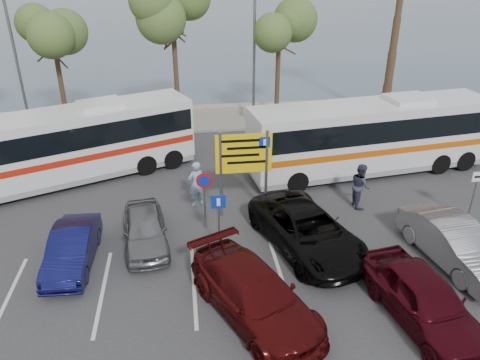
{
  "coord_description": "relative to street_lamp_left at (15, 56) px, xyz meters",
  "views": [
    {
      "loc": [
        -1.24,
        -13.2,
        9.84
      ],
      "look_at": [
        0.83,
        3.0,
        1.67
      ],
      "focal_mm": 35.0,
      "sensor_mm": 36.0,
      "label": 1
    }
  ],
  "objects": [
    {
      "name": "ground",
      "position": [
        10.0,
        -13.52,
        -4.6
      ],
      "size": [
        120.0,
        120.0,
        0.0
      ],
      "primitive_type": "plane",
      "color": "#313133",
      "rests_on": "ground"
    },
    {
      "name": "kerb_strip",
      "position": [
        10.0,
        0.48,
        -4.52
      ],
      "size": [
        44.0,
        2.4,
        0.15
      ],
      "primitive_type": "cube",
      "color": "gray",
      "rests_on": "ground"
    },
    {
      "name": "seawall",
      "position": [
        10.0,
        2.48,
        -4.3
      ],
      "size": [
        48.0,
        0.8,
        0.6
      ],
      "primitive_type": "cube",
      "color": "gray",
      "rests_on": "ground"
    },
    {
      "name": "sea",
      "position": [
        10.0,
        46.48,
        -4.59
      ],
      "size": [
        140.0,
        140.0,
        0.0
      ],
      "primitive_type": "plane",
      "color": "#425869",
      "rests_on": "ground"
    },
    {
      "name": "tree_left",
      "position": [
        2.0,
        0.48,
        1.41
      ],
      "size": [
        3.2,
        3.2,
        7.2
      ],
      "color": "#382619",
      "rests_on": "kerb_strip"
    },
    {
      "name": "tree_mid",
      "position": [
        8.5,
        0.48,
        2.06
      ],
      "size": [
        3.2,
        3.2,
        8.0
      ],
      "color": "#382619",
      "rests_on": "kerb_strip"
    },
    {
      "name": "tree_right",
      "position": [
        14.5,
        0.48,
        1.57
      ],
      "size": [
        3.2,
        3.2,
        7.4
      ],
      "color": "#382619",
      "rests_on": "kerb_strip"
    },
    {
      "name": "street_lamp_left",
      "position": [
        0.0,
        0.0,
        0.0
      ],
      "size": [
        0.45,
        1.15,
        8.01
      ],
      "color": "slate",
      "rests_on": "kerb_strip"
    },
    {
      "name": "street_lamp_right",
      "position": [
        13.0,
        0.0,
        0.0
      ],
      "size": [
        0.45,
        1.15,
        8.01
      ],
      "color": "slate",
      "rests_on": "kerb_strip"
    },
    {
      "name": "direction_sign",
      "position": [
        11.0,
        -10.32,
        -2.17
      ],
      "size": [
        2.2,
        0.12,
        3.6
      ],
      "color": "slate",
      "rests_on": "ground"
    },
    {
      "name": "sign_no_stop",
      "position": [
        9.4,
        -11.13,
        -3.02
      ],
      "size": [
        0.6,
        0.08,
        2.35
      ],
      "color": "slate",
      "rests_on": "ground"
    },
    {
      "name": "sign_parking",
      "position": [
        9.8,
        -12.73,
        -3.13
      ],
      "size": [
        0.5,
        0.07,
        2.25
      ],
      "color": "slate",
      "rests_on": "ground"
    },
    {
      "name": "sign_taxi",
      "position": [
        19.8,
        -12.03,
        -3.18
      ],
      "size": [
        0.5,
        0.07,
        2.2
      ],
      "color": "slate",
      "rests_on": "ground"
    },
    {
      "name": "lane_markings",
      "position": [
        8.86,
        -14.52,
        -4.6
      ],
      "size": [
        12.02,
        4.2,
        0.01
      ],
      "primitive_type": null,
      "color": "silver",
      "rests_on": "ground"
    },
    {
      "name": "coach_bus_left",
      "position": [
        3.5,
        -6.25,
        -2.95
      ],
      "size": [
        11.47,
        6.72,
        3.56
      ],
      "color": "silver",
      "rests_on": "ground"
    },
    {
      "name": "coach_bus_right",
      "position": [
        17.5,
        -7.02,
        -2.92
      ],
      "size": [
        11.87,
        4.07,
        3.63
      ],
      "color": "silver",
      "rests_on": "ground"
    },
    {
      "name": "car_silver_a",
      "position": [
        7.15,
        -12.02,
        -3.95
      ],
      "size": [
        1.97,
        3.98,
        1.3
      ],
      "primitive_type": "imported",
      "rotation": [
        0.0,
        0.0,
        0.12
      ],
      "color": "slate",
      "rests_on": "ground"
    },
    {
      "name": "car_blue",
      "position": [
        4.75,
        -12.92,
        -3.96
      ],
      "size": [
        1.46,
        3.9,
        1.27
      ],
      "primitive_type": "imported",
      "rotation": [
        0.0,
        0.0,
        -0.03
      ],
      "color": "#0F1148",
      "rests_on": "ground"
    },
    {
      "name": "car_maroon",
      "position": [
        10.54,
        -16.17,
        -3.85
      ],
      "size": [
        4.09,
        5.56,
        1.5
      ],
      "primitive_type": "imported",
      "rotation": [
        0.0,
        0.0,
        0.44
      ],
      "color": "#4A0C0D",
      "rests_on": "ground"
    },
    {
      "name": "car_red",
      "position": [
        15.34,
        -17.02,
        -3.82
      ],
      "size": [
        2.57,
        4.79,
        1.55
      ],
      "primitive_type": "imported",
      "rotation": [
        0.0,
        0.0,
        0.17
      ],
      "color": "#400912",
      "rests_on": "ground"
    },
    {
      "name": "suv_black",
      "position": [
        12.94,
        -12.97,
        -3.85
      ],
      "size": [
        3.94,
        5.88,
        1.5
      ],
      "primitive_type": "imported",
      "rotation": [
        0.0,
        0.0,
        0.29
      ],
      "color": "black",
      "rests_on": "ground"
    },
    {
      "name": "car_silver_b",
      "position": [
        17.74,
        -14.42,
        -3.84
      ],
      "size": [
        2.34,
        4.78,
        1.51
      ],
      "primitive_type": "imported",
      "rotation": [
        0.0,
        0.0,
        0.17
      ],
      "color": "gray",
      "rests_on": "ground"
    },
    {
      "name": "pedestrian_near",
      "position": [
        9.15,
        -9.32,
        -3.6
      ],
      "size": [
        0.86,
        0.73,
        2.0
      ],
      "primitive_type": "imported",
      "rotation": [
        0.0,
        0.0,
        3.56
      ],
      "color": "#889FC7",
      "rests_on": "ground"
    },
    {
      "name": "pedestrian_far",
      "position": [
        15.91,
        -10.24,
        -3.64
      ],
      "size": [
        0.73,
        0.93,
        1.91
      ],
      "primitive_type": "imported",
      "rotation": [
        0.0,
        0.0,
        1.58
      ],
      "color": "#33364D",
      "rests_on": "ground"
    }
  ]
}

